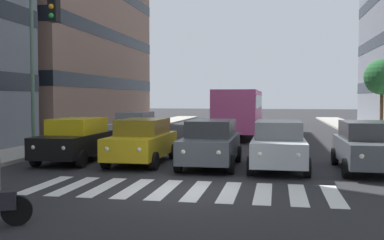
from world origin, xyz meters
name	(u,v)px	position (x,y,z in m)	size (l,w,h in m)	color
ground_plane	(181,190)	(0.00, 0.00, 0.00)	(180.00, 180.00, 0.00)	#262628
crosswalk_markings	(181,190)	(0.00, 0.00, 0.00)	(8.55, 2.80, 0.01)	silver
car_0	(367,146)	(-5.67, -4.26, 0.89)	(2.02, 4.44, 1.72)	#474C51
car_1	(278,145)	(-2.66, -4.16, 0.89)	(2.02, 4.44, 1.72)	#B2B7BC
car_2	(211,143)	(-0.20, -4.35, 0.89)	(2.02, 4.44, 1.72)	#474C51
car_3	(142,141)	(2.54, -4.68, 0.89)	(2.02, 4.44, 1.72)	gold
car_4	(76,139)	(5.26, -4.66, 0.89)	(2.02, 4.44, 1.72)	black
car_row2_0	(135,127)	(5.42, -12.72, 0.89)	(2.02, 4.44, 1.72)	#B2B7BC
bus_behind_traffic	(240,108)	(-0.20, -17.85, 1.86)	(2.78, 10.50, 3.00)	#DB5193
street_lamp_right	(42,53)	(7.44, -6.05, 4.47)	(2.87, 0.28, 7.05)	#4C6B56
street_tree_2	(382,77)	(-8.77, -16.60, 3.76)	(2.13, 2.13, 4.70)	#513823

